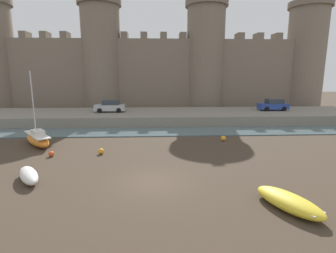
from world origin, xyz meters
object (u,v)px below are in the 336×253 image
mooring_buoy_near_channel (101,151)px  mooring_buoy_near_shore (223,138)px  rowboat_foreground_right (29,175)px  mooring_buoy_mid_mud (51,154)px  sailboat_foreground_centre (37,139)px  rowboat_midflat_left (289,202)px  car_quay_west (273,105)px  car_quay_centre_east (110,106)px

mooring_buoy_near_channel → mooring_buoy_near_shore: 11.72m
mooring_buoy_near_shore → rowboat_foreground_right: bearing=-147.5°
mooring_buoy_mid_mud → mooring_buoy_near_channel: bearing=7.4°
sailboat_foreground_centre → mooring_buoy_near_shore: size_ratio=13.42×
rowboat_midflat_left → car_quay_west: 27.47m
rowboat_foreground_right → car_quay_centre_east: 20.80m
sailboat_foreground_centre → rowboat_midflat_left: 21.28m
rowboat_midflat_left → car_quay_centre_east: 27.84m
sailboat_foreground_centre → rowboat_foreground_right: bearing=-69.8°
rowboat_midflat_left → car_quay_west: car_quay_west is taller
car_quay_west → mooring_buoy_mid_mud: bearing=-147.0°
rowboat_midflat_left → mooring_buoy_mid_mud: (-14.73, 8.93, -0.17)m
rowboat_midflat_left → rowboat_foreground_right: bearing=164.1°
sailboat_foreground_centre → mooring_buoy_near_shore: bearing=2.6°
rowboat_foreground_right → mooring_buoy_near_channel: size_ratio=6.53×
mooring_buoy_near_channel → sailboat_foreground_centre: bearing=154.9°
rowboat_foreground_right → rowboat_midflat_left: bearing=-15.9°
rowboat_midflat_left → mooring_buoy_near_channel: rowboat_midflat_left is taller
rowboat_midflat_left → car_quay_centre_east: bearing=117.1°
rowboat_midflat_left → rowboat_foreground_right: size_ratio=1.30×
sailboat_foreground_centre → mooring_buoy_near_channel: size_ratio=14.37×
mooring_buoy_near_channel → car_quay_west: size_ratio=0.11×
rowboat_midflat_left → sailboat_foreground_centre: bearing=144.3°
mooring_buoy_near_shore → car_quay_west: bearing=49.6°
mooring_buoy_near_shore → car_quay_west: 16.01m
sailboat_foreground_centre → mooring_buoy_near_shore: sailboat_foreground_centre is taller
sailboat_foreground_centre → mooring_buoy_near_shore: 17.48m
mooring_buoy_mid_mud → car_quay_centre_east: car_quay_centre_east is taller
sailboat_foreground_centre → mooring_buoy_mid_mud: bearing=-54.0°
sailboat_foreground_centre → mooring_buoy_near_channel: sailboat_foreground_centre is taller
rowboat_foreground_right → car_quay_centre_east: size_ratio=0.74×
rowboat_foreground_right → mooring_buoy_mid_mud: 4.91m
rowboat_midflat_left → mooring_buoy_mid_mud: size_ratio=9.05×
rowboat_midflat_left → car_quay_west: (10.49, 25.33, 1.69)m
rowboat_foreground_right → mooring_buoy_near_channel: rowboat_foreground_right is taller
rowboat_foreground_right → car_quay_west: bearing=40.8°
mooring_buoy_near_channel → mooring_buoy_near_shore: mooring_buoy_near_shore is taller
mooring_buoy_mid_mud → car_quay_west: (25.22, 16.40, 1.86)m
mooring_buoy_near_shore → car_quay_west: size_ratio=0.12×
rowboat_foreground_right → mooring_buoy_near_shore: bearing=32.5°
rowboat_foreground_right → car_quay_west: size_ratio=0.74×
mooring_buoy_near_shore → car_quay_centre_east: (-12.86, 11.52, 1.83)m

